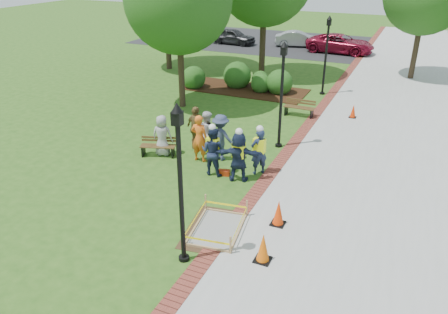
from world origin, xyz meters
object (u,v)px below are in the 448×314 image
at_px(hivis_worker_c, 213,150).
at_px(bench_near, 158,150).
at_px(wet_concrete_pad, 217,223).
at_px(hivis_worker_a, 239,155).
at_px(cone_front, 263,248).
at_px(hivis_worker_b, 259,150).
at_px(lamp_near, 180,175).

bearing_deg(hivis_worker_c, bench_near, 169.05).
height_order(wet_concrete_pad, hivis_worker_a, hivis_worker_a).
bearing_deg(hivis_worker_a, wet_concrete_pad, -78.72).
bearing_deg(wet_concrete_pad, bench_near, 139.32).
distance_m(cone_front, hivis_worker_b, 4.98).
bearing_deg(wet_concrete_pad, hivis_worker_b, 92.28).
height_order(wet_concrete_pad, lamp_near, lamp_near).
relative_size(wet_concrete_pad, lamp_near, 0.59).
xyz_separation_m(cone_front, lamp_near, (-1.88, -0.78, 2.08)).
xyz_separation_m(lamp_near, hivis_worker_c, (-1.41, 4.69, -1.54)).
bearing_deg(wet_concrete_pad, hivis_worker_a, 101.28).
bearing_deg(cone_front, wet_concrete_pad, 155.10).
xyz_separation_m(hivis_worker_a, hivis_worker_c, (-1.02, 0.07, -0.02)).
bearing_deg(hivis_worker_a, hivis_worker_b, 59.13).
height_order(hivis_worker_a, hivis_worker_b, hivis_worker_a).
distance_m(wet_concrete_pad, hivis_worker_b, 3.91).
bearing_deg(lamp_near, bench_near, 127.72).
bearing_deg(hivis_worker_a, bench_near, 171.03).
bearing_deg(cone_front, hivis_worker_b, 111.44).
relative_size(bench_near, cone_front, 1.71).
distance_m(bench_near, lamp_near, 6.95).
height_order(bench_near, hivis_worker_a, hivis_worker_a).
height_order(cone_front, lamp_near, lamp_near).
bearing_deg(bench_near, hivis_worker_a, -8.97).
bearing_deg(cone_front, bench_near, 143.19).
xyz_separation_m(bench_near, hivis_worker_b, (4.09, 0.20, 0.68)).
distance_m(cone_front, hivis_worker_c, 5.14).
bearing_deg(hivis_worker_c, cone_front, -49.91).
xyz_separation_m(hivis_worker_a, hivis_worker_b, (0.46, 0.77, -0.04)).
relative_size(wet_concrete_pad, hivis_worker_a, 1.30).
bearing_deg(bench_near, hivis_worker_c, -10.95).
distance_m(bench_near, hivis_worker_c, 2.75).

